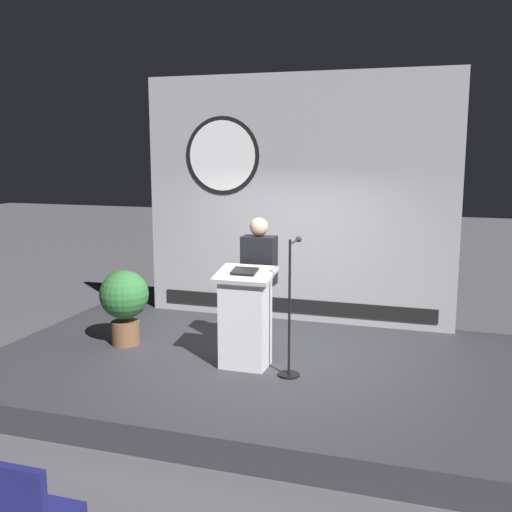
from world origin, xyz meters
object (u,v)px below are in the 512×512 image
at_px(podium, 245,319).
at_px(potted_plant, 124,300).
at_px(speaker_person, 259,285).
at_px(microphone_stand, 290,327).

height_order(podium, potted_plant, podium).
bearing_deg(speaker_person, microphone_stand, -46.77).
relative_size(speaker_person, potted_plant, 1.73).
relative_size(podium, potted_plant, 1.20).
height_order(speaker_person, microphone_stand, speaker_person).
relative_size(speaker_person, microphone_stand, 1.10).
xyz_separation_m(podium, potted_plant, (-1.72, 0.29, 0.02)).
bearing_deg(microphone_stand, potted_plant, 170.23).
bearing_deg(potted_plant, microphone_stand, -9.77).
height_order(speaker_person, potted_plant, speaker_person).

